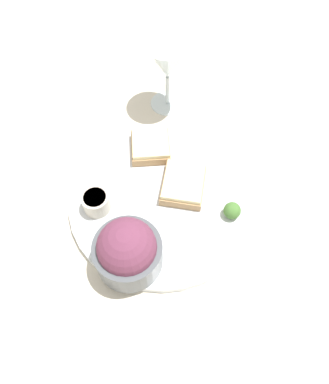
{
  "coord_description": "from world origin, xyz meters",
  "views": [
    {
      "loc": [
        -0.32,
        0.0,
        0.58
      ],
      "look_at": [
        0.0,
        0.0,
        0.03
      ],
      "focal_mm": 35.0,
      "sensor_mm": 36.0,
      "label": 1
    }
  ],
  "objects_px": {
    "sauce_ramekin": "(98,202)",
    "cheese_toast_near": "(185,184)",
    "salad_bowl": "(130,250)",
    "cheese_toast_far": "(153,146)",
    "wine_glass": "(170,63)"
  },
  "relations": [
    {
      "from": "salad_bowl",
      "to": "wine_glass",
      "type": "height_order",
      "value": "wine_glass"
    },
    {
      "from": "salad_bowl",
      "to": "cheese_toast_near",
      "type": "bearing_deg",
      "value": -33.74
    },
    {
      "from": "sauce_ramekin",
      "to": "cheese_toast_near",
      "type": "bearing_deg",
      "value": -75.92
    },
    {
      "from": "cheese_toast_near",
      "to": "cheese_toast_far",
      "type": "bearing_deg",
      "value": 34.34
    },
    {
      "from": "sauce_ramekin",
      "to": "cheese_toast_near",
      "type": "xyz_separation_m",
      "value": [
        0.04,
        -0.15,
        -0.01
      ]
    },
    {
      "from": "sauce_ramekin",
      "to": "cheese_toast_near",
      "type": "height_order",
      "value": "sauce_ramekin"
    },
    {
      "from": "cheese_toast_near",
      "to": "cheese_toast_far",
      "type": "relative_size",
      "value": 1.23
    },
    {
      "from": "cheese_toast_near",
      "to": "cheese_toast_far",
      "type": "height_order",
      "value": "same"
    },
    {
      "from": "salad_bowl",
      "to": "cheese_toast_near",
      "type": "xyz_separation_m",
      "value": [
        0.13,
        -0.09,
        -0.03
      ]
    },
    {
      "from": "salad_bowl",
      "to": "cheese_toast_far",
      "type": "distance_m",
      "value": 0.22
    },
    {
      "from": "cheese_toast_far",
      "to": "sauce_ramekin",
      "type": "bearing_deg",
      "value": 143.43
    },
    {
      "from": "sauce_ramekin",
      "to": "salad_bowl",
      "type": "bearing_deg",
      "value": -148.85
    },
    {
      "from": "cheese_toast_far",
      "to": "wine_glass",
      "type": "relative_size",
      "value": 0.52
    },
    {
      "from": "salad_bowl",
      "to": "cheese_toast_near",
      "type": "height_order",
      "value": "salad_bowl"
    },
    {
      "from": "cheese_toast_near",
      "to": "salad_bowl",
      "type": "bearing_deg",
      "value": 146.26
    }
  ]
}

